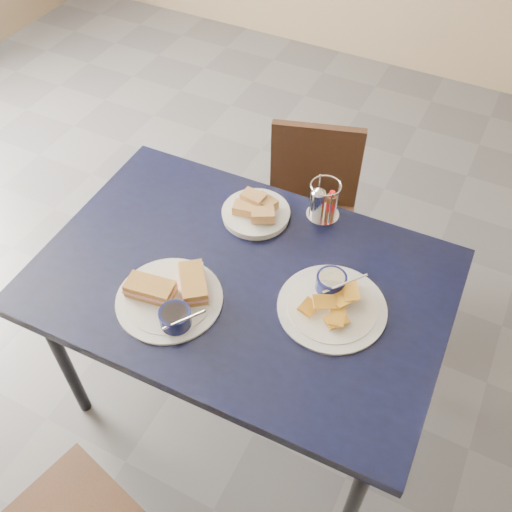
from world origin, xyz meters
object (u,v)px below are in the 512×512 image
at_px(sandwich_plate, 171,297).
at_px(condiment_caddy, 323,202).
at_px(chair_far, 316,206).
at_px(dining_table, 242,290).
at_px(plantain_plate, 332,300).
at_px(bread_basket, 256,211).

bearing_deg(sandwich_plate, condiment_caddy, 64.95).
height_order(chair_far, condiment_caddy, condiment_caddy).
distance_m(dining_table, condiment_caddy, 0.40).
bearing_deg(dining_table, condiment_caddy, 72.58).
height_order(plantain_plate, condiment_caddy, condiment_caddy).
relative_size(chair_far, condiment_caddy, 5.72).
xyz_separation_m(sandwich_plate, plantain_plate, (0.42, 0.20, -0.01)).
bearing_deg(bread_basket, chair_far, 83.11).
height_order(dining_table, plantain_plate, plantain_plate).
distance_m(sandwich_plate, plantain_plate, 0.47).
bearing_deg(chair_far, bread_basket, -96.89).
xyz_separation_m(chair_far, plantain_plate, (0.31, -0.66, 0.32)).
relative_size(dining_table, sandwich_plate, 3.93).
xyz_separation_m(chair_far, bread_basket, (-0.05, -0.44, 0.33)).
distance_m(dining_table, bread_basket, 0.28).
bearing_deg(plantain_plate, chair_far, 114.68).
relative_size(sandwich_plate, plantain_plate, 1.01).
height_order(sandwich_plate, plantain_plate, same).
bearing_deg(sandwich_plate, plantain_plate, 26.05).
height_order(chair_far, plantain_plate, plantain_plate).
bearing_deg(condiment_caddy, plantain_plate, -62.80).
height_order(dining_table, bread_basket, bread_basket).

